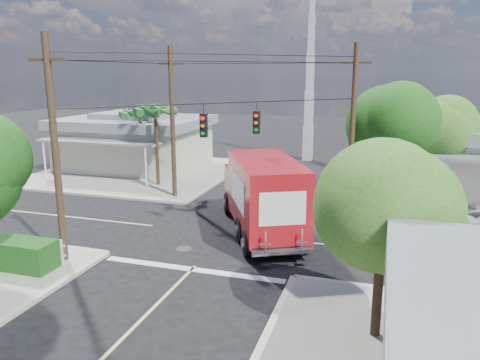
% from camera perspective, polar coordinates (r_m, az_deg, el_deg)
% --- Properties ---
extents(ground, '(120.00, 120.00, 0.00)m').
position_cam_1_polar(ground, '(22.50, -1.54, -6.58)').
color(ground, black).
rests_on(ground, ground).
extents(sidewalk_ne, '(14.12, 14.12, 0.14)m').
position_cam_1_polar(sidewalk_ne, '(32.05, 24.02, -1.59)').
color(sidewalk_ne, gray).
rests_on(sidewalk_ne, ground).
extents(sidewalk_nw, '(14.12, 14.12, 0.14)m').
position_cam_1_polar(sidewalk_nw, '(36.45, -12.22, 0.94)').
color(sidewalk_nw, gray).
rests_on(sidewalk_nw, ground).
extents(road_markings, '(32.00, 32.00, 0.01)m').
position_cam_1_polar(road_markings, '(21.20, -2.84, -7.84)').
color(road_markings, beige).
rests_on(road_markings, ground).
extents(building_ne, '(11.80, 10.20, 4.50)m').
position_cam_1_polar(building_ne, '(32.89, 26.99, 2.49)').
color(building_ne, silver).
rests_on(building_ne, sidewalk_ne).
extents(building_nw, '(10.80, 10.20, 4.30)m').
position_cam_1_polar(building_nw, '(37.98, -12.68, 4.70)').
color(building_nw, beige).
rests_on(building_nw, sidewalk_nw).
extents(radio_tower, '(0.80, 0.80, 17.00)m').
position_cam_1_polar(radio_tower, '(40.58, 8.46, 10.26)').
color(radio_tower, silver).
rests_on(radio_tower, ground).
extents(tree_ne_front, '(4.21, 4.14, 6.66)m').
position_cam_1_polar(tree_ne_front, '(26.93, 18.08, 6.48)').
color(tree_ne_front, '#422D1C').
rests_on(tree_ne_front, sidewalk_ne).
extents(tree_ne_back, '(3.77, 3.66, 5.82)m').
position_cam_1_polar(tree_ne_back, '(29.32, 23.09, 5.43)').
color(tree_ne_back, '#422D1C').
rests_on(tree_ne_back, sidewalk_ne).
extents(tree_se, '(3.67, 3.54, 5.62)m').
position_cam_1_polar(tree_se, '(13.26, 17.19, -3.01)').
color(tree_se, '#422D1C').
rests_on(tree_se, sidewalk_se).
extents(palm_nw_front, '(3.01, 3.08, 5.59)m').
position_cam_1_polar(palm_nw_front, '(31.17, -10.28, 8.25)').
color(palm_nw_front, '#422D1C').
rests_on(palm_nw_front, sidewalk_nw).
extents(palm_nw_back, '(3.01, 3.08, 5.19)m').
position_cam_1_polar(palm_nw_back, '(33.47, -12.12, 7.86)').
color(palm_nw_back, '#422D1C').
rests_on(palm_nw_back, sidewalk_nw).
extents(utility_poles, '(12.00, 10.68, 9.00)m').
position_cam_1_polar(utility_poles, '(23.42, -4.01, 5.96)').
color(utility_poles, '#473321').
rests_on(utility_poles, ground).
extents(picket_fence, '(5.94, 0.06, 1.00)m').
position_cam_1_polar(picket_fence, '(21.74, -26.77, -6.86)').
color(picket_fence, silver).
rests_on(picket_fence, sidewalk_sw).
extents(vending_boxes, '(1.90, 0.50, 1.10)m').
position_cam_1_polar(vending_boxes, '(27.12, 15.98, -2.12)').
color(vending_boxes, red).
rests_on(vending_boxes, sidewalk_ne).
extents(delivery_truck, '(6.03, 8.73, 3.69)m').
position_cam_1_polar(delivery_truck, '(22.19, 2.75, -1.80)').
color(delivery_truck, black).
rests_on(delivery_truck, ground).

